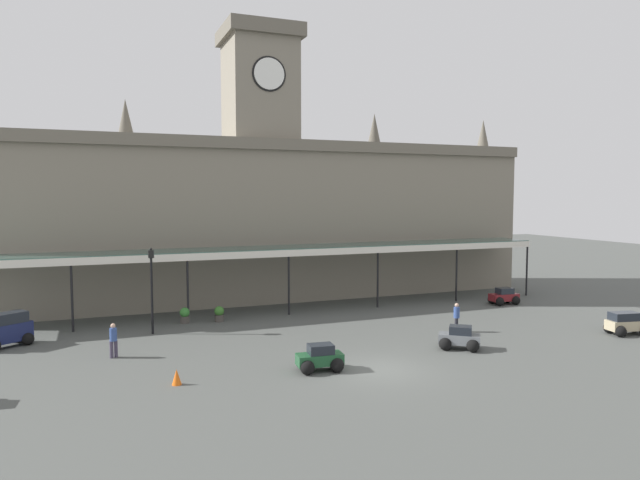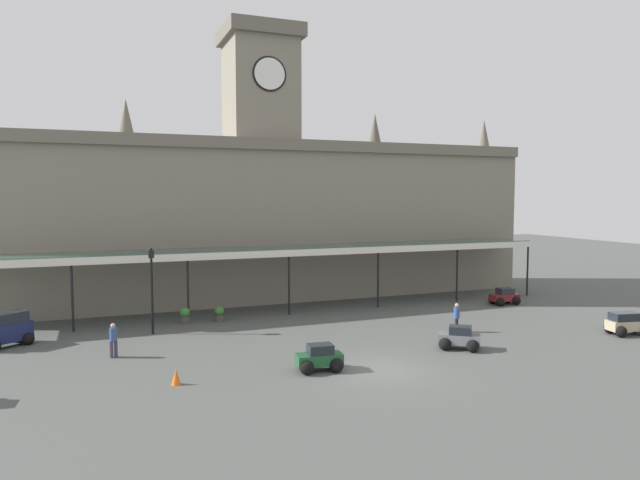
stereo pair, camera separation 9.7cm
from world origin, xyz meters
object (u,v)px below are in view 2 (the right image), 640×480
object	(u,v)px
car_grey_sedan	(459,339)
pedestrian_crossing_forecourt	(113,339)
car_green_sedan	(319,360)
victorian_lamppost	(152,280)
car_beige_estate	(627,325)
planter_near_kerb	(185,315)
planter_by_canopy	(219,314)
car_maroon_sedan	(505,297)
pedestrian_beside_cars	(457,316)
car_navy_van	(7,331)
traffic_cone	(176,377)

from	to	relation	value
car_grey_sedan	pedestrian_crossing_forecourt	world-z (taller)	pedestrian_crossing_forecourt
car_green_sedan	victorian_lamppost	world-z (taller)	victorian_lamppost
car_beige_estate	planter_near_kerb	distance (m)	25.63
car_beige_estate	planter_by_canopy	xyz separation A→B (m)	(-20.56, 11.70, -0.07)
victorian_lamppost	car_maroon_sedan	bearing A→B (deg)	-0.34
pedestrian_beside_cars	car_beige_estate	bearing A→B (deg)	-25.19
car_grey_sedan	car_maroon_sedan	distance (m)	13.45
planter_near_kerb	pedestrian_crossing_forecourt	bearing A→B (deg)	-124.03
car_grey_sedan	planter_near_kerb	size ratio (longest dim) A/B	2.34
car_navy_van	pedestrian_beside_cars	xyz separation A→B (m)	(23.44, -5.77, 0.10)
car_beige_estate	car_maroon_sedan	distance (m)	9.80
car_beige_estate	victorian_lamppost	xyz separation A→B (m)	(-24.70, 9.93, 2.47)
car_green_sedan	pedestrian_beside_cars	xyz separation A→B (m)	(9.91, 3.85, 0.41)
car_maroon_sedan	pedestrian_beside_cars	xyz separation A→B (m)	(-8.10, -5.78, 0.41)
car_navy_van	car_grey_sedan	xyz separation A→B (m)	(21.45, -8.88, -0.30)
pedestrian_crossing_forecourt	traffic_cone	distance (m)	5.67
car_beige_estate	planter_by_canopy	world-z (taller)	car_beige_estate
planter_near_kerb	planter_by_canopy	bearing A→B (deg)	-10.07
car_maroon_sedan	planter_near_kerb	distance (m)	22.31
planter_near_kerb	car_maroon_sedan	bearing A→B (deg)	-5.84
car_green_sedan	victorian_lamppost	distance (m)	11.89
car_green_sedan	car_beige_estate	bearing A→B (deg)	-0.49
planter_by_canopy	car_green_sedan	bearing A→B (deg)	-79.53
pedestrian_crossing_forecourt	pedestrian_beside_cars	bearing A→B (deg)	-5.30
car_beige_estate	car_maroon_sedan	bearing A→B (deg)	92.46
car_grey_sedan	traffic_cone	xyz separation A→B (m)	(-14.11, -0.34, -0.18)
car_navy_van	car_grey_sedan	bearing A→B (deg)	-22.49
car_beige_estate	victorian_lamppost	bearing A→B (deg)	158.09
traffic_cone	car_green_sedan	bearing A→B (deg)	-3.67
car_grey_sedan	planter_near_kerb	distance (m)	16.47
car_navy_van	planter_by_canopy	size ratio (longest dim) A/B	2.69
planter_by_canopy	car_beige_estate	bearing A→B (deg)	-29.63
car_green_sedan	planter_by_canopy	distance (m)	11.73
traffic_cone	planter_near_kerb	size ratio (longest dim) A/B	0.68
pedestrian_beside_cars	traffic_cone	world-z (taller)	pedestrian_beside_cars
car_green_sedan	car_navy_van	distance (m)	16.60
car_grey_sedan	traffic_cone	size ratio (longest dim) A/B	3.44
car_maroon_sedan	planter_near_kerb	world-z (taller)	car_maroon_sedan
car_grey_sedan	traffic_cone	world-z (taller)	car_grey_sedan
car_maroon_sedan	planter_by_canopy	size ratio (longest dim) A/B	2.19
car_green_sedan	traffic_cone	xyz separation A→B (m)	(-6.18, 0.40, -0.18)
pedestrian_crossing_forecourt	planter_near_kerb	xyz separation A→B (m)	(4.29, 6.35, -0.42)
car_navy_van	victorian_lamppost	bearing A→B (deg)	1.20
pedestrian_beside_cars	planter_by_canopy	size ratio (longest dim) A/B	1.74
car_grey_sedan	car_maroon_sedan	world-z (taller)	same
planter_near_kerb	pedestrian_beside_cars	bearing A→B (deg)	-29.75
car_green_sedan	car_grey_sedan	distance (m)	7.96
car_maroon_sedan	pedestrian_beside_cars	bearing A→B (deg)	-144.46
car_beige_estate	pedestrian_crossing_forecourt	xyz separation A→B (m)	(-26.90, 5.71, 0.34)
car_navy_van	victorian_lamppost	xyz separation A→B (m)	(7.26, 0.15, 2.23)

